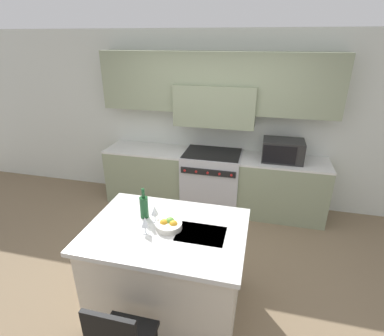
{
  "coord_description": "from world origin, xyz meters",
  "views": [
    {
      "loc": [
        0.72,
        -2.67,
        2.57
      ],
      "look_at": [
        -0.04,
        0.42,
        1.18
      ],
      "focal_mm": 28.0,
      "sensor_mm": 36.0,
      "label": 1
    }
  ],
  "objects_px": {
    "microwave": "(283,151)",
    "fruit_bowl": "(169,225)",
    "wine_bottle": "(144,207)",
    "wine_glass_far": "(155,211)",
    "range_stove": "(211,180)",
    "wine_glass_near": "(145,222)"
  },
  "relations": [
    {
      "from": "range_stove",
      "to": "fruit_bowl",
      "type": "xyz_separation_m",
      "value": [
        -0.05,
        -2.02,
        0.49
      ]
    },
    {
      "from": "range_stove",
      "to": "wine_glass_far",
      "type": "relative_size",
      "value": 5.63
    },
    {
      "from": "microwave",
      "to": "wine_glass_far",
      "type": "relative_size",
      "value": 3.44
    },
    {
      "from": "wine_glass_near",
      "to": "fruit_bowl",
      "type": "relative_size",
      "value": 0.67
    },
    {
      "from": "microwave",
      "to": "fruit_bowl",
      "type": "distance_m",
      "value": 2.31
    },
    {
      "from": "wine_bottle",
      "to": "wine_glass_far",
      "type": "distance_m",
      "value": 0.14
    },
    {
      "from": "microwave",
      "to": "wine_glass_far",
      "type": "bearing_deg",
      "value": -122.25
    },
    {
      "from": "fruit_bowl",
      "to": "microwave",
      "type": "bearing_deg",
      "value": 62.19
    },
    {
      "from": "wine_bottle",
      "to": "wine_glass_far",
      "type": "height_order",
      "value": "wine_bottle"
    },
    {
      "from": "wine_glass_near",
      "to": "wine_glass_far",
      "type": "distance_m",
      "value": 0.2
    },
    {
      "from": "microwave",
      "to": "wine_bottle",
      "type": "xyz_separation_m",
      "value": [
        -1.37,
        -1.92,
        -0.02
      ]
    },
    {
      "from": "wine_bottle",
      "to": "fruit_bowl",
      "type": "xyz_separation_m",
      "value": [
        0.29,
        -0.12,
        -0.08
      ]
    },
    {
      "from": "wine_glass_near",
      "to": "fruit_bowl",
      "type": "bearing_deg",
      "value": 34.83
    },
    {
      "from": "microwave",
      "to": "wine_bottle",
      "type": "distance_m",
      "value": 2.36
    },
    {
      "from": "wine_bottle",
      "to": "wine_glass_far",
      "type": "bearing_deg",
      "value": -19.69
    },
    {
      "from": "wine_glass_far",
      "to": "fruit_bowl",
      "type": "bearing_deg",
      "value": -24.42
    },
    {
      "from": "microwave",
      "to": "fruit_bowl",
      "type": "height_order",
      "value": "microwave"
    },
    {
      "from": "wine_bottle",
      "to": "wine_glass_near",
      "type": "distance_m",
      "value": 0.27
    },
    {
      "from": "wine_glass_far",
      "to": "microwave",
      "type": "bearing_deg",
      "value": 57.75
    },
    {
      "from": "wine_glass_far",
      "to": "fruit_bowl",
      "type": "xyz_separation_m",
      "value": [
        0.16,
        -0.07,
        -0.08
      ]
    },
    {
      "from": "range_stove",
      "to": "microwave",
      "type": "xyz_separation_m",
      "value": [
        1.03,
        0.02,
        0.59
      ]
    },
    {
      "from": "wine_glass_far",
      "to": "fruit_bowl",
      "type": "height_order",
      "value": "wine_glass_far"
    }
  ]
}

